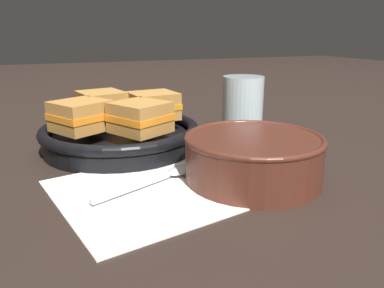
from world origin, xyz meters
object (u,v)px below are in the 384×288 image
spoon (170,174)px  drinking_glass (242,110)px  sandwich_far_left (140,117)px  sandwich_near_left (102,104)px  sandwich_far_right (153,106)px  soup_bowl (253,155)px  skillet (121,135)px  sandwich_near_right (81,116)px

spoon → drinking_glass: (0.18, 0.12, 0.05)m
sandwich_far_left → drinking_glass: 0.19m
drinking_glass → sandwich_near_left: bearing=154.8°
sandwich_far_right → drinking_glass: drinking_glass is taller
sandwich_near_left → sandwich_far_left: bearing=-73.7°
soup_bowl → skillet: 0.25m
soup_bowl → skillet: soup_bowl is taller
sandwich_far_left → sandwich_far_right: bearing=61.3°
skillet → sandwich_near_left: bearing=106.7°
skillet → sandwich_far_left: bearing=-74.0°
soup_bowl → sandwich_near_left: 0.31m
spoon → soup_bowl: bearing=-47.5°
sandwich_near_left → sandwich_far_right: size_ratio=1.07×
soup_bowl → drinking_glass: size_ratio=1.55×
spoon → sandwich_near_left: (-0.05, 0.23, 0.06)m
sandwich_near_left → sandwich_far_left: (0.04, -0.13, 0.00)m
sandwich_far_left → drinking_glass: (0.19, 0.02, -0.01)m
spoon → sandwich_near_right: 0.18m
sandwich_far_left → drinking_glass: size_ratio=0.89×
sandwich_far_left → sandwich_far_right: (0.04, 0.08, 0.00)m
spoon → sandwich_near_left: 0.24m
sandwich_near_left → drinking_glass: bearing=-25.2°
sandwich_far_right → skillet: bearing=-165.5°
spoon → sandwich_far_right: bearing=56.0°
sandwich_near_right → sandwich_far_left: same height
sandwich_near_left → sandwich_far_left: size_ratio=0.89×
soup_bowl → sandwich_far_left: bearing=127.5°
spoon → sandwich_far_right: size_ratio=1.90×
soup_bowl → sandwich_near_left: sandwich_near_left is taller
sandwich_near_right → sandwich_far_left: size_ratio=1.00×
spoon → drinking_glass: 0.22m
soup_bowl → sandwich_far_left: 0.19m
skillet → sandwich_near_left: (-0.02, 0.06, 0.04)m
sandwich_near_right → sandwich_far_left: bearing=-28.7°
sandwich_near_left → soup_bowl: bearing=-61.3°
skillet → drinking_glass: (0.21, -0.04, 0.04)m
sandwich_near_right → sandwich_near_left: bearing=61.3°
sandwich_far_left → sandwich_near_right: bearing=151.3°
spoon → skillet: skillet is taller
sandwich_near_left → drinking_glass: drinking_glass is taller
sandwich_near_right → sandwich_far_right: same height
spoon → sandwich_near_right: size_ratio=1.56×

